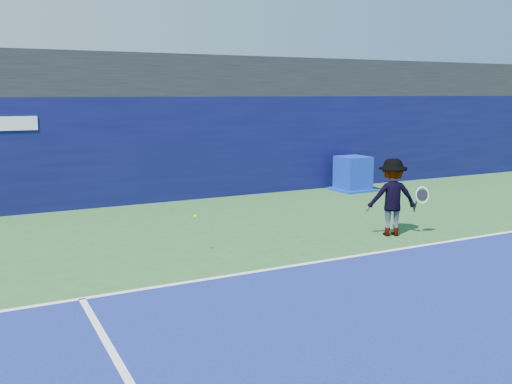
{
  "coord_description": "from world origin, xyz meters",
  "views": [
    {
      "loc": [
        -6.36,
        -5.59,
        3.1
      ],
      "look_at": [
        -0.91,
        5.2,
        1.0
      ],
      "focal_mm": 40.0,
      "sensor_mm": 36.0,
      "label": 1
    }
  ],
  "objects": [
    {
      "name": "stadium_band",
      "position": [
        0.0,
        11.5,
        3.6
      ],
      "size": [
        36.0,
        3.0,
        1.2
      ],
      "primitive_type": "cube",
      "color": "black",
      "rests_on": "back_wall_assembly"
    },
    {
      "name": "equipment_cart",
      "position": [
        4.6,
        9.19,
        0.5
      ],
      "size": [
        1.18,
        1.18,
        1.11
      ],
      "color": "#0C25A9",
      "rests_on": "ground"
    },
    {
      "name": "ground",
      "position": [
        0.0,
        0.0,
        0.0
      ],
      "size": [
        80.0,
        80.0,
        0.0
      ],
      "primitive_type": "plane",
      "color": "#2A5A28",
      "rests_on": "ground"
    },
    {
      "name": "baseline",
      "position": [
        0.0,
        3.0,
        0.01
      ],
      "size": [
        24.0,
        0.1,
        0.01
      ],
      "primitive_type": "cube",
      "color": "white",
      "rests_on": "ground"
    },
    {
      "name": "tennis_ball",
      "position": [
        -2.55,
        4.57,
        0.75
      ],
      "size": [
        0.07,
        0.07,
        0.07
      ],
      "color": "yellow",
      "rests_on": "ground"
    },
    {
      "name": "tennis_player",
      "position": [
        1.84,
        4.02,
        0.85
      ],
      "size": [
        1.38,
        1.01,
        1.7
      ],
      "color": "silver",
      "rests_on": "ground"
    },
    {
      "name": "back_wall_assembly",
      "position": [
        -0.0,
        10.5,
        1.5
      ],
      "size": [
        36.0,
        1.03,
        3.0
      ],
      "color": "#0B0C3D",
      "rests_on": "ground"
    }
  ]
}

